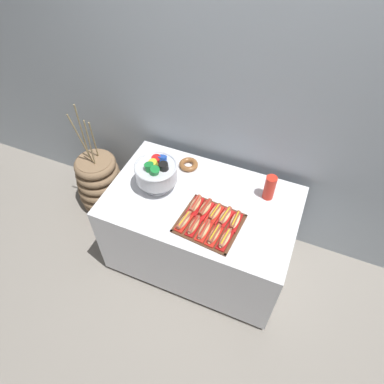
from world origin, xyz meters
TOP-DOWN VIEW (x-y plane):
  - ground_plane at (0.00, 0.00)m, footprint 10.00×10.00m
  - back_wall at (0.00, 0.55)m, footprint 6.00×0.10m
  - buffet_table at (0.00, 0.00)m, footprint 1.38×0.85m
  - floor_vase at (-1.10, 0.22)m, footprint 0.44×0.44m
  - serving_tray at (0.12, -0.18)m, footprint 0.44×0.40m
  - hot_dog_0 at (-0.03, -0.24)m, footprint 0.08×0.17m
  - hot_dog_1 at (0.04, -0.25)m, footprint 0.07×0.17m
  - hot_dog_2 at (0.12, -0.26)m, footprint 0.07×0.18m
  - hot_dog_3 at (0.19, -0.27)m, footprint 0.08×0.18m
  - hot_dog_4 at (0.27, -0.27)m, footprint 0.08×0.17m
  - hot_dog_5 at (-0.02, -0.08)m, footprint 0.08×0.17m
  - hot_dog_6 at (0.06, -0.09)m, footprint 0.09×0.17m
  - hot_dog_7 at (0.13, -0.09)m, footprint 0.09×0.17m
  - hot_dog_8 at (0.21, -0.10)m, footprint 0.09×0.17m
  - hot_dog_9 at (0.28, -0.11)m, footprint 0.07×0.17m
  - punch_bowl at (-0.35, -0.00)m, footprint 0.31×0.31m
  - cup_stack at (0.42, 0.22)m, footprint 0.08×0.08m
  - donut at (-0.22, 0.28)m, footprint 0.15×0.15m

SIDE VIEW (x-z plane):
  - ground_plane at x=0.00m, z-range 0.00..0.00m
  - floor_vase at x=-1.10m, z-range -0.29..0.83m
  - buffet_table at x=0.00m, z-range 0.02..0.77m
  - serving_tray at x=0.12m, z-range 0.75..0.77m
  - donut at x=-0.22m, z-range 0.75..0.80m
  - hot_dog_2 at x=0.12m, z-range 0.76..0.81m
  - hot_dog_7 at x=0.13m, z-range 0.76..0.82m
  - hot_dog_9 at x=0.28m, z-range 0.76..0.82m
  - hot_dog_5 at x=-0.02m, z-range 0.76..0.82m
  - hot_dog_3 at x=0.19m, z-range 0.76..0.82m
  - hot_dog_8 at x=0.21m, z-range 0.76..0.82m
  - hot_dog_1 at x=0.04m, z-range 0.76..0.82m
  - hot_dog_4 at x=0.27m, z-range 0.76..0.82m
  - hot_dog_0 at x=-0.03m, z-range 0.76..0.82m
  - hot_dog_6 at x=0.06m, z-range 0.76..0.82m
  - cup_stack at x=0.42m, z-range 0.75..0.95m
  - punch_bowl at x=-0.35m, z-range 0.77..1.04m
  - back_wall at x=0.00m, z-range 0.00..2.60m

